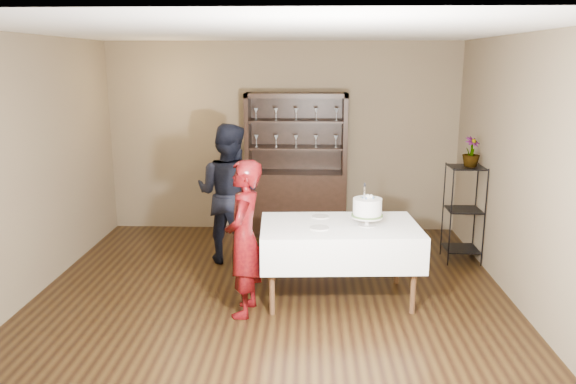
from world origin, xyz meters
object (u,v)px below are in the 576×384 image
at_px(man, 228,193).
at_px(woman, 244,239).
at_px(plant_etagere, 464,210).
at_px(cake_table, 339,242).
at_px(potted_plant, 471,152).
at_px(china_hutch, 296,188).
at_px(cake, 367,209).

bearing_deg(man, woman, 119.91).
height_order(plant_etagere, cake_table, plant_etagere).
xyz_separation_m(cake_table, potted_plant, (1.62, 1.20, 0.75)).
height_order(china_hutch, woman, china_hutch).
xyz_separation_m(plant_etagere, cake_table, (-1.58, -1.21, -0.04)).
relative_size(cake, potted_plant, 1.25).
bearing_deg(man, plant_etagere, -161.49).
relative_size(plant_etagere, woman, 0.78).
bearing_deg(potted_plant, woman, -148.02).
distance_m(china_hutch, woman, 2.69).
relative_size(china_hutch, potted_plant, 5.58).
height_order(plant_etagere, potted_plant, potted_plant).
bearing_deg(cake_table, cake, -7.09).
xyz_separation_m(cake_table, man, (-1.30, 1.10, 0.24)).
height_order(plant_etagere, woman, woman).
relative_size(cake_table, potted_plant, 4.62).
height_order(woman, cake, woman).
bearing_deg(china_hutch, plant_etagere, -26.83).
bearing_deg(man, cake_table, 156.05).
distance_m(china_hutch, man, 1.42).
height_order(cake_table, potted_plant, potted_plant).
xyz_separation_m(china_hutch, woman, (-0.44, -2.65, 0.10)).
relative_size(china_hutch, cake_table, 1.21).
distance_m(china_hutch, cake_table, 2.32).
bearing_deg(china_hutch, cake_table, -77.52).
height_order(china_hutch, cake, china_hutch).
height_order(china_hutch, potted_plant, china_hutch).
bearing_deg(potted_plant, china_hutch, 153.44).
distance_m(china_hutch, potted_plant, 2.47).
xyz_separation_m(plant_etagere, man, (-2.88, -0.11, 0.20)).
distance_m(plant_etagere, cake_table, 1.99).
distance_m(man, potted_plant, 2.96).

